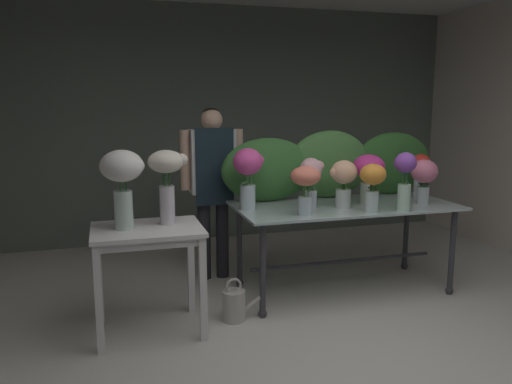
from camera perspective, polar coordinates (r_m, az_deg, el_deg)
The scene contains 18 objects.
ground_plane at distance 4.84m, azimuth 2.70°, elevation -10.24°, with size 8.22×8.22×0.00m, color beige.
wall_back at distance 6.34m, azimuth -2.79°, elevation 7.54°, with size 5.75×0.12×2.80m, color slate.
display_table_glass at distance 4.57m, azimuth 9.85°, elevation -2.79°, with size 1.93×0.92×0.79m.
side_table_white at distance 3.78m, azimuth -12.01°, elevation -5.43°, with size 0.78×0.60×0.79m.
florist at distance 4.79m, azimuth -4.88°, elevation 1.90°, with size 0.59×0.24×1.62m.
foliage_backdrop at distance 4.79m, azimuth 7.89°, elevation 2.89°, with size 2.10×0.26×0.63m.
vase_magenta_ranunculus at distance 4.56m, azimuth 12.46°, elevation 2.16°, with size 0.28×0.28×0.44m.
vase_peach_stock at distance 4.37m, azimuth 9.74°, elevation 1.40°, with size 0.24×0.22×0.41m.
vase_coral_snapdragons at distance 4.04m, azimuth 5.54°, elevation 1.10°, with size 0.24×0.24×0.39m.
vase_rosy_carnations at distance 4.69m, azimuth 18.26°, elevation 1.76°, with size 0.23×0.23×0.39m.
vase_fuchsia_lilies at distance 4.22m, azimuth -0.89°, elevation 2.32°, with size 0.26×0.24×0.51m.
vase_sunset_tulips at distance 4.24m, azimuth 12.92°, elevation 1.12°, with size 0.21×0.21×0.40m.
vase_scarlet_peonies at distance 4.99m, azimuth 17.82°, elevation 2.12°, with size 0.19×0.17×0.41m.
vase_blush_freesia at distance 4.35m, azimuth 6.19°, elevation 1.72°, with size 0.23×0.19×0.42m.
vase_violet_dahlias at distance 4.35m, azimuth 16.27°, elevation 1.63°, with size 0.19×0.18×0.48m.
vase_white_roses_tall at distance 3.67m, azimuth -14.73°, elevation 1.65°, with size 0.30×0.30×0.56m.
vase_cream_lisianthus_tall at distance 3.76m, azimuth -9.91°, elevation 1.88°, with size 0.29×0.26×0.55m.
watering_can at distance 4.06m, azimuth -2.43°, elevation -12.46°, with size 0.35×0.18×0.34m.
Camera 1 is at (-1.50, -2.42, 1.69)m, focal length 35.85 mm.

